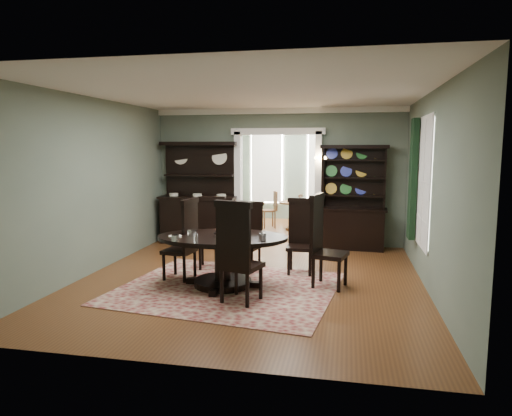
{
  "coord_description": "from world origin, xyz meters",
  "views": [
    {
      "loc": [
        1.51,
        -7.06,
        2.16
      ],
      "look_at": [
        -0.01,
        0.6,
        1.11
      ],
      "focal_mm": 32.0,
      "sensor_mm": 36.0,
      "label": 1
    }
  ],
  "objects": [
    {
      "name": "chair_far_mid",
      "position": [
        -0.15,
        0.67,
        0.64
      ],
      "size": [
        0.53,
        0.51,
        1.21
      ],
      "rotation": [
        0.0,
        0.0,
        2.93
      ],
      "color": "black",
      "rests_on": "rug"
    },
    {
      "name": "welsh_dresser",
      "position": [
        1.66,
        2.76,
        0.8
      ],
      "size": [
        1.45,
        0.62,
        2.2
      ],
      "rotation": [
        0.0,
        0.0,
        -0.07
      ],
      "color": "black",
      "rests_on": "floor"
    },
    {
      "name": "parlor_table",
      "position": [
        0.19,
        4.7,
        0.49
      ],
      "size": [
        0.8,
        0.8,
        0.74
      ],
      "color": "#532D17",
      "rests_on": "parlor_floor"
    },
    {
      "name": "chair_end_right",
      "position": [
        1.17,
        -0.07,
        0.76
      ],
      "size": [
        0.62,
        0.64,
        1.44
      ],
      "rotation": [
        0.0,
        0.0,
        -1.81
      ],
      "color": "black",
      "rests_on": "rug"
    },
    {
      "name": "parlor_chair_left",
      "position": [
        -0.46,
        4.94,
        0.52
      ],
      "size": [
        0.46,
        0.45,
        0.98
      ],
      "rotation": [
        0.0,
        0.0,
        1.95
      ],
      "color": "#532D17",
      "rests_on": "parlor_floor"
    },
    {
      "name": "centerpiece",
      "position": [
        -0.31,
        -0.45,
        0.87
      ],
      "size": [
        1.55,
        0.99,
        0.25
      ],
      "color": "silver",
      "rests_on": "dining_table"
    },
    {
      "name": "chair_far_right",
      "position": [
        0.77,
        0.67,
        0.68
      ],
      "size": [
        0.5,
        0.46,
        1.29
      ],
      "rotation": [
        0.0,
        0.0,
        3.15
      ],
      "color": "black",
      "rests_on": "rug"
    },
    {
      "name": "parlor",
      "position": [
        0.0,
        5.53,
        1.52
      ],
      "size": [
        3.51,
        3.5,
        3.01
      ],
      "color": "brown",
      "rests_on": "ground"
    },
    {
      "name": "chair_end_left",
      "position": [
        -1.03,
        -0.17,
        0.7
      ],
      "size": [
        0.53,
        0.55,
        1.34
      ],
      "rotation": [
        0.0,
        0.0,
        1.43
      ],
      "color": "black",
      "rests_on": "rug"
    },
    {
      "name": "dining_table",
      "position": [
        -0.35,
        -0.38,
        0.56
      ],
      "size": [
        2.15,
        2.06,
        0.8
      ],
      "rotation": [
        0.0,
        0.0,
        0.11
      ],
      "color": "black",
      "rests_on": "rug"
    },
    {
      "name": "doorway_trim",
      "position": [
        0.0,
        3.0,
        1.62
      ],
      "size": [
        2.08,
        0.25,
        2.57
      ],
      "color": "white",
      "rests_on": "floor"
    },
    {
      "name": "wall_sconce",
      "position": [
        0.95,
        2.85,
        1.89
      ],
      "size": [
        0.27,
        0.21,
        0.21
      ],
      "color": "#B1822F",
      "rests_on": "back_wall_right"
    },
    {
      "name": "parlor_chair_right",
      "position": [
        0.46,
        4.65,
        0.51
      ],
      "size": [
        0.42,
        0.4,
        0.95
      ],
      "rotation": [
        0.0,
        0.0,
        -1.69
      ],
      "color": "#532D17",
      "rests_on": "parlor_floor"
    },
    {
      "name": "right_window",
      "position": [
        2.69,
        0.93,
        1.6
      ],
      "size": [
        0.15,
        1.47,
        2.12
      ],
      "color": "white",
      "rests_on": "wall_right"
    },
    {
      "name": "chair_far_left",
      "position": [
        -0.86,
        0.72,
        0.67
      ],
      "size": [
        0.55,
        0.53,
        1.27
      ],
      "rotation": [
        0.0,
        0.0,
        3.33
      ],
      "color": "black",
      "rests_on": "rug"
    },
    {
      "name": "chair_near",
      "position": [
        0.07,
        -1.15,
        0.76
      ],
      "size": [
        0.66,
        0.64,
        1.45
      ],
      "rotation": [
        0.0,
        0.0,
        -0.28
      ],
      "color": "black",
      "rests_on": "rug"
    },
    {
      "name": "rug",
      "position": [
        -0.24,
        -0.49,
        0.01
      ],
      "size": [
        3.54,
        3.16,
        0.01
      ],
      "primitive_type": "cube",
      "rotation": [
        0.0,
        0.0,
        -0.13
      ],
      "color": "maroon",
      "rests_on": "floor"
    },
    {
      "name": "room",
      "position": [
        0.0,
        0.04,
        1.58
      ],
      "size": [
        5.51,
        6.01,
        3.01
      ],
      "color": "brown",
      "rests_on": "ground"
    },
    {
      "name": "sideboard",
      "position": [
        -1.77,
        2.73,
        0.8
      ],
      "size": [
        1.75,
        0.67,
        2.28
      ],
      "rotation": [
        0.0,
        0.0,
        0.04
      ],
      "color": "black",
      "rests_on": "floor"
    }
  ]
}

